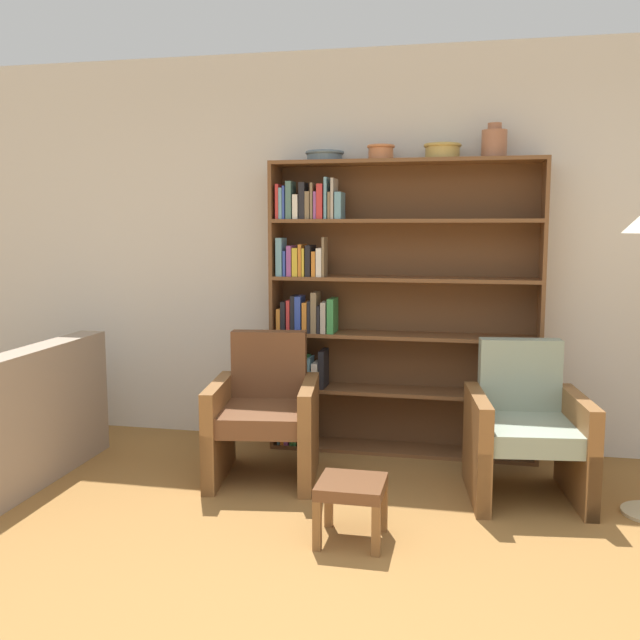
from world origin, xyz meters
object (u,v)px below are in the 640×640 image
bowl_copper (442,150)px  vase_tall (494,143)px  bowl_brass (381,152)px  bookshelf (379,306)px  armchair_leather (265,415)px  armchair_cushioned (525,430)px  bowl_olive (325,155)px  footstool (351,492)px

bowl_copper → vase_tall: 0.33m
bowl_brass → bookshelf: bearing=101.5°
armchair_leather → armchair_cushioned: same height
bowl_olive → bowl_brass: bearing=0.0°
bowl_brass → bowl_copper: size_ratio=0.76×
vase_tall → armchair_leather: bearing=-154.0°
bowl_brass → armchair_cushioned: (0.94, -0.66, -1.65)m
bookshelf → bowl_olive: bearing=-177.3°
vase_tall → armchair_cushioned: (0.21, -0.66, -1.69)m
bowl_olive → armchair_leather: 1.78m
bowl_copper → footstool: (-0.34, -1.47, -1.79)m
footstool → bookshelf: bearing=92.5°
bowl_olive → bowl_brass: size_ratio=1.41×
bowl_olive → bowl_copper: size_ratio=1.07×
vase_tall → footstool: size_ratio=0.67×
bowl_olive → vase_tall: 1.11m
bowl_copper → footstool: bowl_copper is taller
bookshelf → bowl_copper: bearing=-2.5°
armchair_cushioned → footstool: bearing=35.5°
vase_tall → armchair_leather: (-1.35, -0.66, -1.69)m
bowl_olive → bookshelf: bearing=2.7°
bookshelf → footstool: bearing=-87.5°
bookshelf → footstool: bookshelf is taller
bookshelf → bowl_copper: bowl_copper is taller
bowl_brass → armchair_leather: size_ratio=0.21×
bowl_copper → armchair_leather: 2.05m
bookshelf → footstool: 1.67m
bowl_copper → bookshelf: bearing=177.5°
bowl_brass → bowl_copper: bearing=0.0°
footstool → vase_tall: bearing=65.6°
bookshelf → armchair_leather: bookshelf is taller
bookshelf → vase_tall: bearing=-1.4°
bowl_olive → bowl_brass: (0.38, 0.00, 0.02)m
armchair_cushioned → footstool: size_ratio=2.71×
vase_tall → bookshelf: bearing=178.6°
bookshelf → bowl_copper: 1.11m
vase_tall → footstool: (-0.67, -1.47, -1.83)m
bowl_olive → vase_tall: bearing=-0.0°
armchair_leather → footstool: armchair_leather is taller
bowl_brass → armchair_leather: 1.89m
bowl_copper → armchair_leather: (-1.03, -0.66, -1.65)m
armchair_leather → footstool: bearing=121.7°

